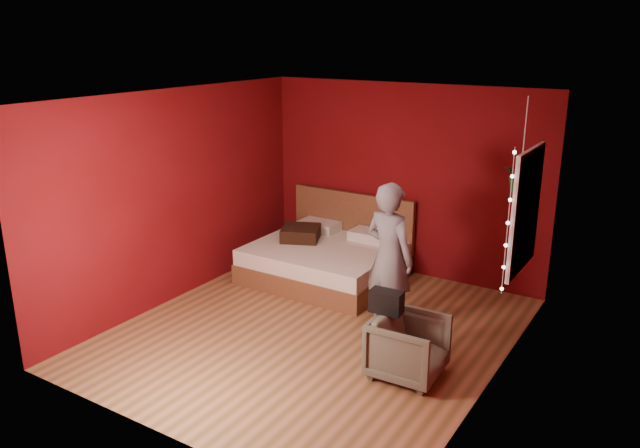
{
  "coord_description": "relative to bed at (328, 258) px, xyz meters",
  "views": [
    {
      "loc": [
        3.43,
        -5.34,
        3.23
      ],
      "look_at": [
        -0.18,
        0.4,
        1.13
      ],
      "focal_mm": 35.0,
      "sensor_mm": 36.0,
      "label": 1
    }
  ],
  "objects": [
    {
      "name": "armchair",
      "position": [
        2.01,
        -1.79,
        0.04
      ],
      "size": [
        0.7,
        0.69,
        0.62
      ],
      "primitive_type": "imported",
      "rotation": [
        0.0,
        0.0,
        1.61
      ],
      "color": "#61614D",
      "rests_on": "ground"
    },
    {
      "name": "person",
      "position": [
        1.39,
        -0.98,
        0.58
      ],
      "size": [
        0.7,
        0.54,
        1.71
      ],
      "primitive_type": "imported",
      "rotation": [
        0.0,
        0.0,
        2.91
      ],
      "color": "slate",
      "rests_on": "ground"
    },
    {
      "name": "window",
      "position": [
        2.7,
        -0.58,
        1.23
      ],
      "size": [
        0.05,
        0.97,
        1.27
      ],
      "color": "white",
      "rests_on": "room_walls"
    },
    {
      "name": "floor",
      "position": [
        0.73,
        -1.48,
        -0.27
      ],
      "size": [
        4.5,
        4.5,
        0.0
      ],
      "primitive_type": "plane",
      "color": "#99623D",
      "rests_on": "ground"
    },
    {
      "name": "hanging_plant",
      "position": [
        2.52,
        -0.19,
        1.49
      ],
      "size": [
        0.34,
        0.3,
        1.02
      ],
      "color": "silver",
      "rests_on": "room_walls"
    },
    {
      "name": "fairy_lights",
      "position": [
        2.67,
        -1.11,
        1.23
      ],
      "size": [
        0.04,
        0.04,
        1.45
      ],
      "color": "silver",
      "rests_on": "room_walls"
    },
    {
      "name": "bed",
      "position": [
        0.0,
        0.0,
        0.0
      ],
      "size": [
        1.9,
        1.62,
        1.05
      ],
      "color": "brown",
      "rests_on": "ground"
    },
    {
      "name": "handbag",
      "position": [
        1.76,
        -1.79,
        0.46
      ],
      "size": [
        0.33,
        0.18,
        0.23
      ],
      "primitive_type": "cube",
      "rotation": [
        0.0,
        0.0,
        0.06
      ],
      "color": "black",
      "rests_on": "armchair"
    },
    {
      "name": "throw_pillow",
      "position": [
        -0.42,
        -0.03,
        0.29
      ],
      "size": [
        0.66,
        0.66,
        0.18
      ],
      "primitive_type": "cube",
      "rotation": [
        0.0,
        0.0,
        0.42
      ],
      "color": "black",
      "rests_on": "bed"
    },
    {
      "name": "room_walls",
      "position": [
        0.73,
        -1.48,
        1.41
      ],
      "size": [
        4.04,
        4.54,
        2.62
      ],
      "color": "#630A10",
      "rests_on": "ground"
    }
  ]
}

